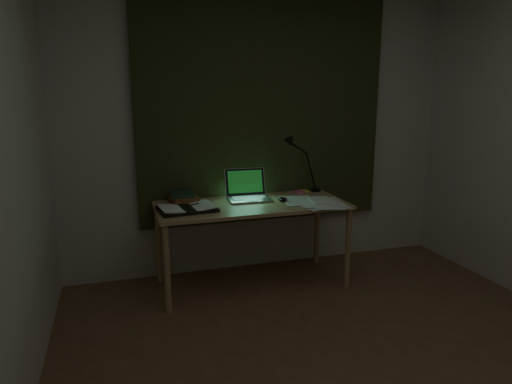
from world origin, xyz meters
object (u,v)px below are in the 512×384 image
laptop (249,186)px  desk_lamp (316,165)px  book_stack (183,197)px  loose_papers (314,201)px  open_textbook (187,208)px  desk (252,244)px

laptop → desk_lamp: 0.70m
book_stack → loose_papers: bearing=-16.3°
open_textbook → book_stack: size_ratio=1.77×
desk_lamp → loose_papers: bearing=-103.8°
book_stack → loose_papers: book_stack is taller
desk → book_stack: book_stack is taller
open_textbook → book_stack: 0.25m
book_stack → laptop: bearing=-7.9°
desk → open_textbook: 0.65m
loose_papers → open_textbook: bearing=177.1°
laptop → loose_papers: (0.48, -0.22, -0.11)m
loose_papers → desk_lamp: desk_lamp is taller
book_stack → desk_lamp: bearing=4.0°
laptop → book_stack: size_ratio=1.63×
desk → loose_papers: loose_papers is taller
desk → book_stack: (-0.53, 0.18, 0.40)m
laptop → loose_papers: laptop is taller
book_stack → loose_papers: (1.02, -0.30, -0.04)m
desk → open_textbook: open_textbook is taller
loose_papers → desk_lamp: size_ratio=0.82×
desk → loose_papers: (0.49, -0.12, 0.36)m
laptop → desk_lamp: bearing=16.0°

